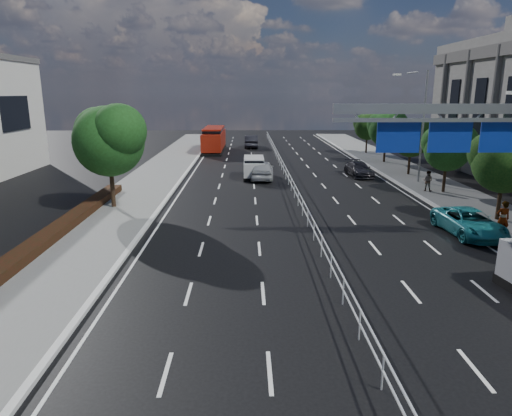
{
  "coord_description": "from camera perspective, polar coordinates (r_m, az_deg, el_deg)",
  "views": [
    {
      "loc": [
        -3.39,
        -10.8,
        7.34
      ],
      "look_at": [
        -2.99,
        8.54,
        2.4
      ],
      "focal_mm": 32.0,
      "sensor_mm": 36.0,
      "label": 1
    }
  ],
  "objects": [
    {
      "name": "ground",
      "position": [
        13.49,
        14.39,
        -19.13
      ],
      "size": [
        160.0,
        160.0,
        0.0
      ],
      "primitive_type": "plane",
      "color": "black",
      "rests_on": "ground"
    },
    {
      "name": "kerb_near",
      "position": [
        14.17,
        -25.64,
        -18.09
      ],
      "size": [
        0.25,
        140.0,
        0.15
      ],
      "primitive_type": "cube",
      "color": "silver",
      "rests_on": "ground"
    },
    {
      "name": "median_fence",
      "position": [
        34.16,
        4.54,
        2.77
      ],
      "size": [
        0.05,
        85.0,
        1.02
      ],
      "color": "silver",
      "rests_on": "ground"
    },
    {
      "name": "overhead_gantry",
      "position": [
        23.25,
        24.96,
        8.73
      ],
      "size": [
        10.24,
        0.38,
        7.45
      ],
      "color": "gray",
      "rests_on": "ground"
    },
    {
      "name": "streetlight_far",
      "position": [
        39.39,
        19.8,
        10.39
      ],
      "size": [
        2.78,
        2.4,
        9.0
      ],
      "color": "gray",
      "rests_on": "ground"
    },
    {
      "name": "near_tree_back",
      "position": [
        30.14,
        -17.86,
        8.45
      ],
      "size": [
        4.84,
        4.51,
        6.69
      ],
      "color": "black",
      "rests_on": "ground"
    },
    {
      "name": "far_tree_d",
      "position": [
        29.44,
        28.78,
        5.44
      ],
      "size": [
        3.85,
        3.59,
        5.34
      ],
      "color": "black",
      "rests_on": "ground"
    },
    {
      "name": "far_tree_e",
      "position": [
        36.1,
        22.93,
        7.18
      ],
      "size": [
        3.63,
        3.38,
        5.13
      ],
      "color": "black",
      "rests_on": "ground"
    },
    {
      "name": "far_tree_f",
      "position": [
        43.03,
        18.91,
        8.43
      ],
      "size": [
        3.52,
        3.28,
        5.02
      ],
      "color": "black",
      "rests_on": "ground"
    },
    {
      "name": "far_tree_g",
      "position": [
        50.1,
        16.04,
        9.67
      ],
      "size": [
        3.96,
        3.69,
        5.45
      ],
      "color": "black",
      "rests_on": "ground"
    },
    {
      "name": "far_tree_h",
      "position": [
        57.32,
        13.81,
        10.0
      ],
      "size": [
        3.41,
        3.18,
        4.91
      ],
      "color": "black",
      "rests_on": "ground"
    },
    {
      "name": "white_minivan",
      "position": [
        40.19,
        -0.26,
        5.08
      ],
      "size": [
        1.81,
        4.18,
        1.82
      ],
      "rotation": [
        0.0,
        0.0,
        -0.0
      ],
      "color": "black",
      "rests_on": "ground"
    },
    {
      "name": "red_bus",
      "position": [
        58.53,
        -5.27,
        8.6
      ],
      "size": [
        2.54,
        10.14,
        3.02
      ],
      "rotation": [
        0.0,
        0.0,
        -0.01
      ],
      "color": "black",
      "rests_on": "ground"
    },
    {
      "name": "near_car_silver",
      "position": [
        39.44,
        0.79,
        4.79
      ],
      "size": [
        2.2,
        4.87,
        1.62
      ],
      "primitive_type": "imported",
      "rotation": [
        0.0,
        0.0,
        3.08
      ],
      "color": "#A5A8AC",
      "rests_on": "ground"
    },
    {
      "name": "near_car_dark",
      "position": [
        62.43,
        -0.59,
        8.32
      ],
      "size": [
        1.8,
        5.0,
        1.64
      ],
      "primitive_type": "imported",
      "rotation": [
        0.0,
        0.0,
        3.13
      ],
      "color": "black",
      "rests_on": "ground"
    },
    {
      "name": "parked_car_teal",
      "position": [
        26.48,
        25.07,
        -1.64
      ],
      "size": [
        2.53,
        4.99,
        1.35
      ],
      "primitive_type": "imported",
      "rotation": [
        0.0,
        0.0,
        0.06
      ],
      "color": "#1A6D78",
      "rests_on": "ground"
    },
    {
      "name": "parked_car_dark",
      "position": [
        41.95,
        12.73,
        4.77
      ],
      "size": [
        2.13,
        4.5,
        1.27
      ],
      "primitive_type": "imported",
      "rotation": [
        0.0,
        0.0,
        0.08
      ],
      "color": "black",
      "rests_on": "ground"
    },
    {
      "name": "pedestrian_a",
      "position": [
        26.3,
        28.46,
        -1.21
      ],
      "size": [
        0.69,
        0.46,
        1.89
      ],
      "primitive_type": "imported",
      "rotation": [
        0.0,
        0.0,
        3.13
      ],
      "color": "gray",
      "rests_on": "sidewalk_far"
    },
    {
      "name": "pedestrian_b",
      "position": [
        36.37,
        20.66,
        3.21
      ],
      "size": [
        0.95,
        0.91,
        1.54
      ],
      "primitive_type": "imported",
      "rotation": [
        0.0,
        0.0,
        2.52
      ],
      "color": "gray",
      "rests_on": "sidewalk_far"
    }
  ]
}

